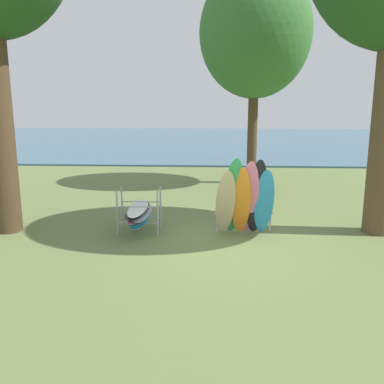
% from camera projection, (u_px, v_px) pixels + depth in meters
% --- Properties ---
extents(ground_plane, '(80.00, 80.00, 0.00)m').
position_uv_depth(ground_plane, '(235.00, 244.00, 10.58)').
color(ground_plane, olive).
extents(lake_water, '(80.00, 36.00, 0.10)m').
position_uv_depth(lake_water, '(220.00, 140.00, 40.87)').
color(lake_water, '#38607A').
rests_on(lake_water, ground).
extents(tree_mid_behind, '(4.73, 4.73, 9.16)m').
position_uv_depth(tree_mid_behind, '(255.00, 33.00, 17.38)').
color(tree_mid_behind, '#4C3823').
rests_on(tree_mid_behind, ground).
extents(leaning_board_pile, '(1.65, 1.03, 2.20)m').
position_uv_depth(leaning_board_pile, '(245.00, 200.00, 10.99)').
color(leaning_board_pile, '#C6B289').
rests_on(leaning_board_pile, ground).
extents(board_storage_rack, '(1.15, 2.13, 1.25)m').
position_uv_depth(board_storage_rack, '(140.00, 213.00, 11.42)').
color(board_storage_rack, '#9EA0A5').
rests_on(board_storage_rack, ground).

